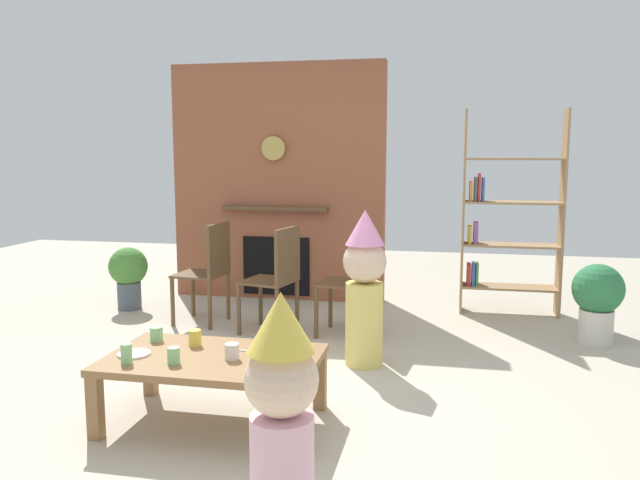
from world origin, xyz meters
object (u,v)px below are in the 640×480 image
at_px(birthday_cake_slice, 259,365).
at_px(potted_plant_short, 128,273).
at_px(paper_cup_near_right, 195,338).
at_px(dining_chair_left, 210,267).
at_px(dining_chair_right, 355,275).
at_px(paper_cup_near_left, 126,354).
at_px(child_in_pink, 365,284).
at_px(potted_plant_tall, 598,298).
at_px(paper_plate_front, 282,357).
at_px(paper_cup_far_right, 156,334).
at_px(dining_chair_middle, 278,274).
at_px(paper_cup_far_left, 174,356).
at_px(coffee_table, 213,365).
at_px(paper_plate_rear, 134,354).
at_px(paper_cup_center, 232,352).
at_px(child_with_cone_hat, 282,417).
at_px(bookshelf, 504,221).

relative_size(birthday_cake_slice, potted_plant_short, 0.17).
distance_m(paper_cup_near_right, dining_chair_left, 1.90).
xyz_separation_m(dining_chair_right, potted_plant_short, (-2.27, 0.45, -0.15)).
relative_size(paper_cup_near_left, child_in_pink, 0.10).
relative_size(dining_chair_left, potted_plant_short, 1.49).
bearing_deg(potted_plant_tall, paper_plate_front, -136.10).
xyz_separation_m(paper_cup_far_right, dining_chair_left, (-0.35, 1.75, 0.08)).
bearing_deg(paper_cup_near_left, paper_plate_front, 17.85).
bearing_deg(dining_chair_middle, paper_cup_far_left, 101.80).
distance_m(paper_plate_front, dining_chair_left, 2.24).
xyz_separation_m(coffee_table, birthday_cake_slice, (0.33, -0.19, 0.09)).
height_order(paper_cup_near_left, birthday_cake_slice, paper_cup_near_left).
bearing_deg(child_in_pink, potted_plant_short, -83.90).
xyz_separation_m(paper_cup_near_right, paper_cup_far_right, (-0.26, 0.04, -0.00)).
height_order(paper_cup_near_right, dining_chair_left, dining_chair_left).
distance_m(paper_plate_rear, child_in_pink, 1.67).
bearing_deg(birthday_cake_slice, dining_chair_left, 117.47).
xyz_separation_m(paper_plate_rear, dining_chair_middle, (0.32, 1.85, 0.12)).
relative_size(paper_cup_far_right, dining_chair_middle, 0.09).
xyz_separation_m(paper_plate_rear, dining_chair_left, (-0.35, 2.02, 0.12)).
bearing_deg(child_in_pink, dining_chair_left, -87.47).
height_order(coffee_table, dining_chair_left, dining_chair_left).
distance_m(paper_cup_near_left, paper_cup_center, 0.56).
relative_size(paper_plate_rear, dining_chair_left, 0.20).
distance_m(paper_plate_rear, child_with_cone_hat, 1.48).
bearing_deg(paper_cup_center, dining_chair_left, 114.66).
bearing_deg(dining_chair_left, paper_cup_near_right, 114.84).
bearing_deg(birthday_cake_slice, potted_plant_short, 129.99).
bearing_deg(paper_cup_far_left, paper_plate_rear, 161.54).
relative_size(paper_cup_center, paper_plate_rear, 0.48).
relative_size(coffee_table, paper_cup_center, 13.49).
xyz_separation_m(paper_plate_rear, dining_chair_right, (0.96, 1.91, 0.12)).
relative_size(paper_cup_near_right, potted_plant_tall, 0.15).
xyz_separation_m(coffee_table, paper_cup_center, (0.12, -0.03, 0.10)).
bearing_deg(dining_chair_left, paper_plate_rear, 105.66).
distance_m(paper_cup_near_left, paper_cup_far_right, 0.41).
xyz_separation_m(child_in_pink, potted_plant_tall, (1.74, 0.87, -0.22)).
bearing_deg(paper_cup_near_right, paper_plate_rear, -139.33).
height_order(child_in_pink, dining_chair_middle, child_in_pink).
bearing_deg(paper_cup_near_right, coffee_table, -42.91).
height_order(paper_plate_front, child_in_pink, child_in_pink).
distance_m(birthday_cake_slice, potted_plant_short, 3.24).
distance_m(birthday_cake_slice, child_with_cone_hat, 0.91).
bearing_deg(paper_cup_far_left, dining_chair_left, 106.60).
xyz_separation_m(paper_cup_near_right, birthday_cake_slice, (0.50, -0.35, -0.01)).
bearing_deg(paper_cup_near_right, paper_cup_far_left, -87.45).
relative_size(paper_cup_near_left, dining_chair_left, 0.12).
relative_size(paper_cup_far_right, paper_plate_front, 0.46).
relative_size(paper_cup_far_left, potted_plant_tall, 0.14).
xyz_separation_m(bookshelf, paper_cup_far_left, (-1.93, -3.04, -0.44)).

